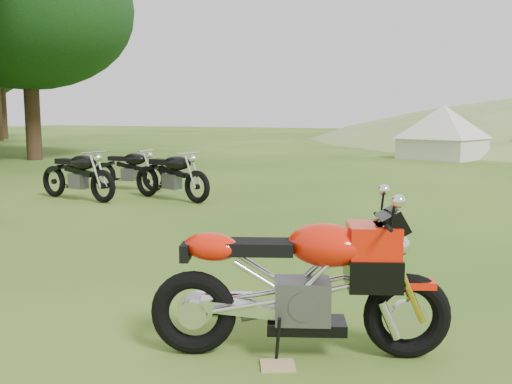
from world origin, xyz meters
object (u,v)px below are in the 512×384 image
at_px(sport_motorcycle, 300,273).
at_px(vintage_moto_a, 77,174).
at_px(vintage_moto_c, 129,168).
at_px(vintage_moto_d, 171,174).
at_px(tent_left, 443,129).
at_px(plywood_board, 278,365).

bearing_deg(sport_motorcycle, vintage_moto_a, 120.26).
height_order(vintage_moto_c, vintage_moto_d, vintage_moto_d).
distance_m(vintage_moto_c, vintage_moto_d, 1.97).
bearing_deg(tent_left, sport_motorcycle, -67.25).
bearing_deg(tent_left, vintage_moto_d, -86.49).
height_order(plywood_board, vintage_moto_a, vintage_moto_a).
bearing_deg(vintage_moto_d, plywood_board, -38.35).
relative_size(plywood_board, vintage_moto_a, 0.12).
bearing_deg(vintage_moto_d, vintage_moto_a, -142.39).
bearing_deg(tent_left, vintage_moto_c, -94.62).
bearing_deg(vintage_moto_c, sport_motorcycle, -47.67).
bearing_deg(plywood_board, vintage_moto_a, 141.15).
relative_size(vintage_moto_a, vintage_moto_c, 1.08).
distance_m(vintage_moto_a, vintage_moto_c, 1.69).
relative_size(sport_motorcycle, tent_left, 0.79).
xyz_separation_m(sport_motorcycle, vintage_moto_c, (-6.76, 6.82, -0.12)).
distance_m(vintage_moto_a, tent_left, 15.16).
bearing_deg(vintage_moto_c, tent_left, 64.38).
distance_m(sport_motorcycle, plywood_board, 0.66).
relative_size(sport_motorcycle, plywood_board, 8.65).
relative_size(plywood_board, vintage_moto_c, 0.13).
bearing_deg(plywood_board, vintage_moto_d, 128.72).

